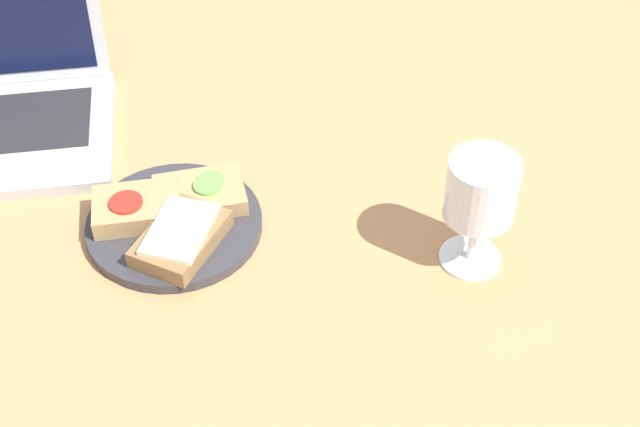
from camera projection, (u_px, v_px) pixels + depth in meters
wooden_table at (272, 233)px, 110.31cm from camera, size 140.00×140.00×3.00cm
plate at (175, 225)px, 108.20cm from camera, size 21.35×21.35×1.44cm
sandwich_with_tomato at (137, 208)px, 107.38cm from camera, size 10.56×7.44×2.96cm
sandwich_with_cheese at (181, 237)px, 103.67cm from camera, size 12.71×13.80×2.97cm
sandwich_with_cucumber at (201, 194)px, 109.37cm from camera, size 11.43×8.54×2.67cm
wine_glass at (481, 195)px, 98.00cm from camera, size 8.01×8.01×14.81cm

